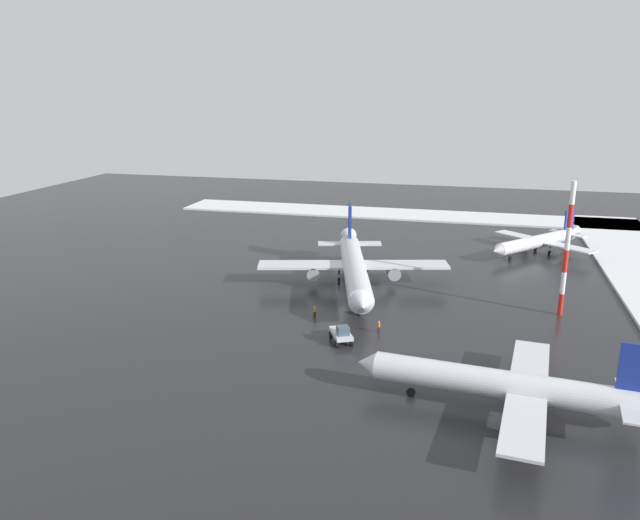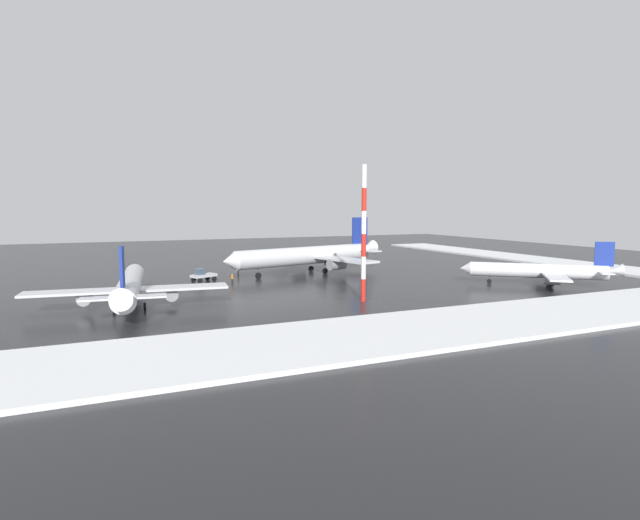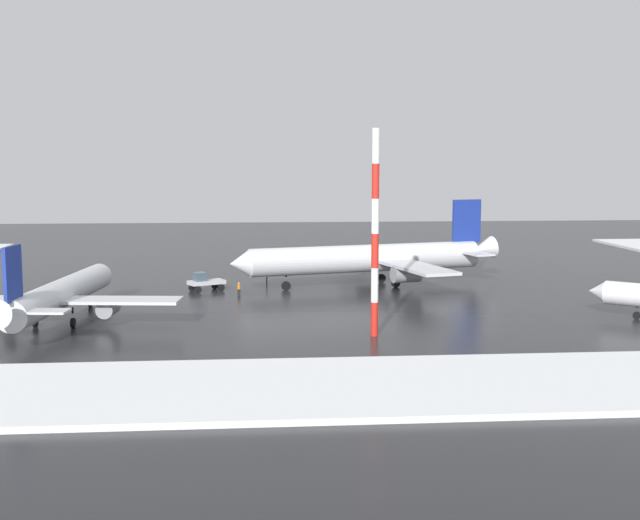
# 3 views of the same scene
# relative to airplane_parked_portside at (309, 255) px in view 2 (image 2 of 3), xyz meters

# --- Properties ---
(ground_plane) EXTENTS (240.00, 240.00, 0.00)m
(ground_plane) POSITION_rel_airplane_parked_portside_xyz_m (-4.03, 0.31, -3.78)
(ground_plane) COLOR #232326
(snow_bank_far) EXTENTS (152.00, 16.00, 0.47)m
(snow_bank_far) POSITION_rel_airplane_parked_portside_xyz_m (-4.03, -49.69, -3.55)
(snow_bank_far) COLOR white
(snow_bank_far) RESTS_ON ground_plane
(snow_bank_right) EXTENTS (14.00, 116.00, 0.47)m
(snow_bank_right) POSITION_rel_airplane_parked_portside_xyz_m (62.97, 0.31, -3.55)
(snow_bank_right) COLOR white
(snow_bank_right) RESTS_ON ground_plane
(airplane_parked_portside) EXTENTS (38.02, 31.92, 11.45)m
(airplane_parked_portside) POSITION_rel_airplane_parked_portside_xyz_m (0.00, 0.00, 0.00)
(airplane_parked_portside) COLOR silver
(airplane_parked_portside) RESTS_ON ground_plane
(airplane_parked_starboard) EXTENTS (21.79, 20.14, 7.88)m
(airplane_parked_starboard) POSITION_rel_airplane_parked_portside_xyz_m (30.85, -31.21, -1.18)
(airplane_parked_starboard) COLOR white
(airplane_parked_starboard) RESTS_ON ground_plane
(airplane_far_rear) EXTENTS (25.89, 31.12, 9.24)m
(airplane_far_rear) POSITION_rel_airplane_parked_portside_xyz_m (-35.97, -23.08, -0.73)
(airplane_far_rear) COLOR silver
(airplane_far_rear) RESTS_ON ground_plane
(pushback_tug) EXTENTS (5.10, 4.03, 2.50)m
(pushback_tug) POSITION_rel_airplane_parked_portside_xyz_m (-22.41, -2.82, -2.50)
(pushback_tug) COLOR silver
(pushback_tug) RESTS_ON ground_plane
(ground_crew_mid_apron) EXTENTS (0.36, 0.36, 1.71)m
(ground_crew_mid_apron) POSITION_rel_airplane_parked_portside_xyz_m (-17.92, -7.02, -2.81)
(ground_crew_mid_apron) COLOR black
(ground_crew_mid_apron) RESTS_ON ground_plane
(ground_crew_beside_wing) EXTENTS (0.36, 0.36, 1.71)m
(ground_crew_beside_wing) POSITION_rel_airplane_parked_portside_xyz_m (-14.29, 2.92, -2.81)
(ground_crew_beside_wing) COLOR black
(ground_crew_beside_wing) RESTS_ON ground_plane
(antenna_mast) EXTENTS (0.70, 0.70, 19.70)m
(antenna_mast) POSITION_rel_airplane_parked_portside_xyz_m (-4.58, -31.62, 6.07)
(antenna_mast) COLOR red
(antenna_mast) RESTS_ON ground_plane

